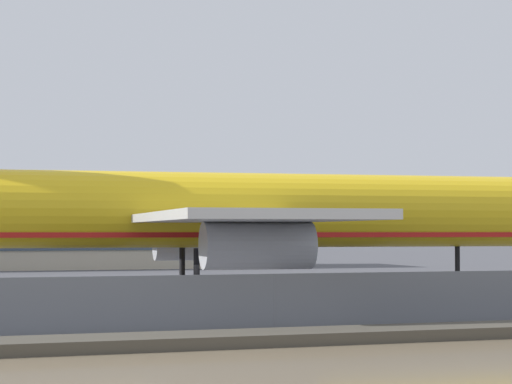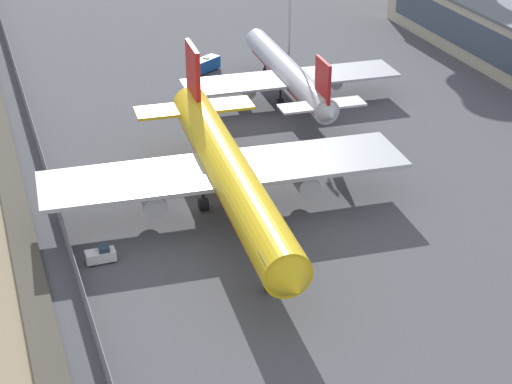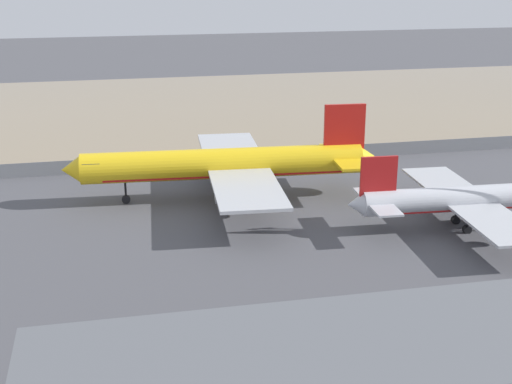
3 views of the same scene
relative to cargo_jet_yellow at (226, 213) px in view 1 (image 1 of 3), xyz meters
name	(u,v)px [view 1 (image 1 of 3)]	position (x,y,z in m)	size (l,w,h in m)	color
ground_plane	(187,307)	(-3.32, -3.05, -5.74)	(500.00, 500.00, 0.00)	#4C4C51
shoreline_seawall	(309,336)	(-3.32, -23.55, -5.49)	(320.00, 3.00, 0.50)	#474238
perimeter_fence	(274,303)	(-3.32, -19.05, -4.42)	(280.00, 0.10, 2.63)	slate
cargo_jet_yellow	(226,213)	(0.00, 0.00, 0.00)	(50.62, 43.38, 15.03)	yellow
baggage_tug	(410,305)	(5.08, -16.01, -4.93)	(1.60, 3.20, 1.80)	white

